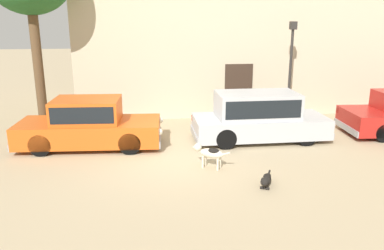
% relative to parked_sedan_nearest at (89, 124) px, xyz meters
% --- Properties ---
extents(ground_plane, '(80.00, 80.00, 0.00)m').
position_rel_parked_sedan_nearest_xyz_m(ground_plane, '(2.44, -1.34, -0.73)').
color(ground_plane, tan).
extents(parked_sedan_nearest, '(4.48, 1.96, 1.50)m').
position_rel_parked_sedan_nearest_xyz_m(parked_sedan_nearest, '(0.00, 0.00, 0.00)').
color(parked_sedan_nearest, '#D15619').
rests_on(parked_sedan_nearest, ground_plane).
extents(parked_sedan_second, '(4.39, 1.72, 1.56)m').
position_rel_parked_sedan_nearest_xyz_m(parked_sedan_second, '(5.30, 0.02, 0.07)').
color(parked_sedan_second, '#B2B5BA').
rests_on(parked_sedan_second, ground_plane).
extents(apartment_block, '(17.88, 5.62, 8.93)m').
position_rel_parked_sedan_nearest_xyz_m(apartment_block, '(8.06, 5.83, 3.73)').
color(apartment_block, beige).
rests_on(apartment_block, ground_plane).
extents(stray_dog_spotted, '(0.96, 0.64, 0.67)m').
position_rel_parked_sedan_nearest_xyz_m(stray_dog_spotted, '(3.34, -2.17, -0.31)').
color(stray_dog_spotted, beige).
rests_on(stray_dog_spotted, ground_plane).
extents(stray_dog_tan, '(0.51, 0.93, 0.34)m').
position_rel_parked_sedan_nearest_xyz_m(stray_dog_tan, '(4.49, -3.47, -0.58)').
color(stray_dog_tan, black).
rests_on(stray_dog_tan, ground_plane).
extents(street_lamp, '(0.22, 0.22, 3.70)m').
position_rel_parked_sedan_nearest_xyz_m(street_lamp, '(7.01, 1.94, 1.64)').
color(street_lamp, '#2D2B28').
rests_on(street_lamp, ground_plane).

